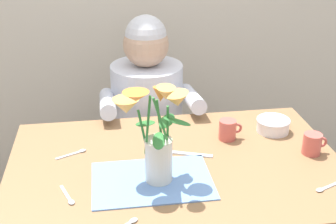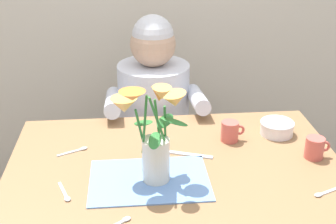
# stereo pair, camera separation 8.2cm
# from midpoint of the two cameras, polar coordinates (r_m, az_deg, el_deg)

# --- Properties ---
(dining_table) EXTENTS (1.20, 0.80, 0.74)m
(dining_table) POSITION_cam_midpoint_polar(r_m,az_deg,el_deg) (1.70, -0.37, -9.16)
(dining_table) COLOR olive
(dining_table) RESTS_ON ground_plane
(seated_person) EXTENTS (0.45, 0.47, 1.14)m
(seated_person) POSITION_cam_midpoint_polar(r_m,az_deg,el_deg) (2.27, -3.56, -2.30)
(seated_person) COLOR #4C4C56
(seated_person) RESTS_ON ground_plane
(striped_placemat) EXTENTS (0.40, 0.28, 0.00)m
(striped_placemat) POSITION_cam_midpoint_polar(r_m,az_deg,el_deg) (1.55, -3.52, -8.51)
(striped_placemat) COLOR #6B93D1
(striped_placemat) RESTS_ON dining_table
(flower_vase) EXTENTS (0.28, 0.23, 0.36)m
(flower_vase) POSITION_cam_midpoint_polar(r_m,az_deg,el_deg) (1.47, -3.26, -2.47)
(flower_vase) COLOR silver
(flower_vase) RESTS_ON dining_table
(ceramic_bowl) EXTENTS (0.14, 0.14, 0.06)m
(ceramic_bowl) POSITION_cam_midpoint_polar(r_m,az_deg,el_deg) (1.89, 11.73, -1.56)
(ceramic_bowl) COLOR white
(ceramic_bowl) RESTS_ON dining_table
(dinner_knife) EXTENTS (0.18, 0.08, 0.00)m
(dinner_knife) POSITION_cam_midpoint_polar(r_m,az_deg,el_deg) (1.70, 1.02, -5.23)
(dinner_knife) COLOR silver
(dinner_knife) RESTS_ON dining_table
(tea_cup) EXTENTS (0.09, 0.07, 0.08)m
(tea_cup) POSITION_cam_midpoint_polar(r_m,az_deg,el_deg) (1.80, 6.17, -2.22)
(tea_cup) COLOR #CC564C
(tea_cup) RESTS_ON dining_table
(coffee_cup) EXTENTS (0.09, 0.07, 0.08)m
(coffee_cup) POSITION_cam_midpoint_polar(r_m,az_deg,el_deg) (1.76, 16.26, -3.83)
(coffee_cup) COLOR #CC564C
(coffee_cup) RESTS_ON dining_table
(spoon_0) EXTENTS (0.06, 0.12, 0.01)m
(spoon_0) POSITION_cam_midpoint_polar(r_m,az_deg,el_deg) (1.51, -13.80, -10.37)
(spoon_0) COLOR silver
(spoon_0) RESTS_ON dining_table
(spoon_1) EXTENTS (0.12, 0.06, 0.01)m
(spoon_1) POSITION_cam_midpoint_polar(r_m,az_deg,el_deg) (1.59, 17.57, -9.00)
(spoon_1) COLOR silver
(spoon_1) RESTS_ON dining_table
(spoon_2) EXTENTS (0.11, 0.08, 0.01)m
(spoon_2) POSITION_cam_midpoint_polar(r_m,az_deg,el_deg) (1.37, -6.92, -13.74)
(spoon_2) COLOR silver
(spoon_2) RESTS_ON dining_table
(spoon_3) EXTENTS (0.11, 0.07, 0.01)m
(spoon_3) POSITION_cam_midpoint_polar(r_m,az_deg,el_deg) (1.75, -12.71, -4.99)
(spoon_3) COLOR silver
(spoon_3) RESTS_ON dining_table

